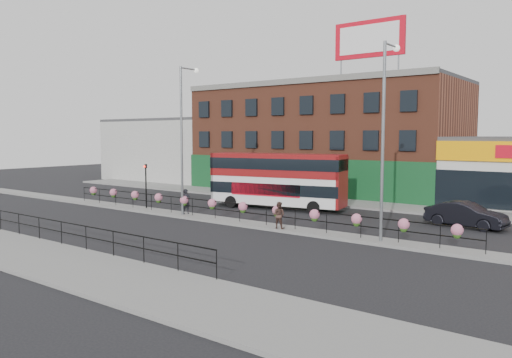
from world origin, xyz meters
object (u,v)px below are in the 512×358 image
Objects in this scene: pedestrian_a at (186,201)px; double_decker_bus at (278,175)px; pedestrian_b at (279,215)px; lamp_column_east at (385,124)px; lamp_column_west at (184,127)px; car at (466,215)px.

double_decker_bus is at bearing -6.46° from pedestrian_a.
lamp_column_east is at bearing 174.11° from pedestrian_b.
lamp_column_west is (-0.02, -0.09, 4.95)m from pedestrian_a.
pedestrian_a is at bearing 179.60° from lamp_column_east.
lamp_column_west reaches higher than car.
pedestrian_b is (-8.18, -7.56, 0.16)m from car.
lamp_column_east is (13.89, -0.10, 4.99)m from pedestrian_a.
pedestrian_a is (-16.10, -6.94, 0.24)m from car.
pedestrian_a is 1.10× the size of pedestrian_b.
pedestrian_a is (-3.01, -6.44, -1.51)m from double_decker_bus.
lamp_column_west is at bearing -14.69° from pedestrian_b.
car is at bearing -148.11° from pedestrian_b.
lamp_column_west is 13.91m from lamp_column_east.
pedestrian_b is 0.16× the size of lamp_column_east.
lamp_column_west is (-7.94, 0.53, 5.03)m from pedestrian_b.
lamp_column_west reaches higher than pedestrian_a.
lamp_column_east is (13.91, -0.01, 0.04)m from lamp_column_west.
pedestrian_b reaches higher than car.
pedestrian_a reaches higher than car.
car is 0.48× the size of lamp_column_east.
car is 0.48× the size of lamp_column_west.
pedestrian_b is at bearing 140.32° from car.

